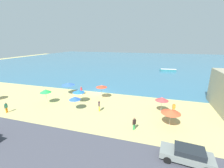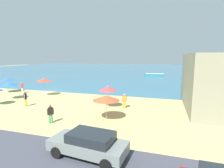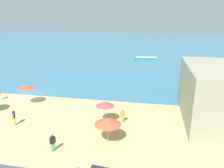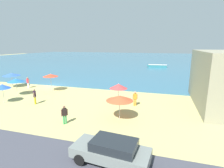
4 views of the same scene
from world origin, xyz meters
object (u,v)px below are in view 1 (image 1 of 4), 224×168
beach_umbrella_2 (75,98)px  bather_4 (99,105)px  beach_umbrella_7 (79,91)px  bather_2 (134,123)px  bather_1 (81,90)px  bather_3 (174,107)px  beach_umbrella_0 (102,86)px  skiff_nearshore (168,70)px  beach_umbrella_6 (171,111)px  beach_umbrella_3 (162,99)px  beach_umbrella_1 (45,91)px  parked_car_3 (187,154)px  beach_umbrella_4 (68,84)px  bather_0 (6,107)px

beach_umbrella_2 → bather_4: size_ratio=1.29×
beach_umbrella_7 → bather_2: size_ratio=1.43×
bather_1 → bather_3: size_ratio=1.04×
beach_umbrella_0 → bather_3: size_ratio=1.59×
bather_1 → skiff_nearshore: bather_1 is taller
beach_umbrella_6 → beach_umbrella_7: 15.01m
bather_4 → beach_umbrella_3: bearing=14.0°
beach_umbrella_1 → bather_3: 20.57m
skiff_nearshore → beach_umbrella_2: bearing=-113.2°
bather_4 → parked_car_3: bearing=-33.2°
beach_umbrella_2 → bather_2: 10.02m
beach_umbrella_6 → bather_3: beach_umbrella_6 is taller
bather_1 → bather_2: (11.88, -9.32, -0.04)m
bather_3 → bather_4: size_ratio=0.93×
beach_umbrella_0 → beach_umbrella_4: (-7.20, 0.34, -0.29)m
beach_umbrella_2 → beach_umbrella_6: beach_umbrella_6 is taller
beach_umbrella_0 → beach_umbrella_2: (-2.18, -5.83, -0.38)m
bather_3 → skiff_nearshore: size_ratio=0.29×
beach_umbrella_2 → beach_umbrella_4: beach_umbrella_4 is taller
beach_umbrella_0 → parked_car_3: beach_umbrella_0 is taller
bather_0 → bather_4: bather_4 is taller
beach_umbrella_2 → skiff_nearshore: beach_umbrella_2 is taller
beach_umbrella_1 → bather_1: (3.58, 5.69, -1.31)m
parked_car_3 → skiff_nearshore: size_ratio=0.81×
beach_umbrella_3 → bather_1: (-15.04, 3.58, -1.19)m
bather_0 → beach_umbrella_2: bearing=22.2°
beach_umbrella_1 → beach_umbrella_0: bearing=32.1°
beach_umbrella_3 → beach_umbrella_6: bearing=-74.2°
beach_umbrella_1 → parked_car_3: beach_umbrella_1 is taller
beach_umbrella_4 → bather_0: (-4.29, -9.98, -1.08)m
bather_1 → bather_4: (6.05, -5.82, 0.03)m
beach_umbrella_7 → bather_4: bearing=-25.8°
beach_umbrella_4 → beach_umbrella_1: bearing=-99.4°
beach_umbrella_6 → parked_car_3: 6.09m
beach_umbrella_4 → skiff_nearshore: bearing=55.8°
beach_umbrella_0 → beach_umbrella_4: 7.21m
beach_umbrella_0 → beach_umbrella_4: size_ratio=1.02×
beach_umbrella_0 → beach_umbrella_2: size_ratio=1.14×
bather_3 → skiff_nearshore: (1.16, 33.37, -0.46)m
beach_umbrella_0 → skiff_nearshore: 33.58m
beach_umbrella_7 → skiff_nearshore: size_ratio=0.41×
beach_umbrella_0 → beach_umbrella_4: beach_umbrella_0 is taller
beach_umbrella_7 → bather_4: size_ratio=1.32×
bather_1 → parked_car_3: (17.03, -13.00, -0.13)m
bather_0 → skiff_nearshore: bearing=58.3°
beach_umbrella_3 → beach_umbrella_7: size_ratio=1.07×
beach_umbrella_3 → skiff_nearshore: bearing=85.0°
bather_0 → beach_umbrella_7: bearing=38.4°
beach_umbrella_0 → beach_umbrella_1: (-8.10, -5.08, -0.04)m
beach_umbrella_4 → skiff_nearshore: (20.65, 30.38, -1.57)m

